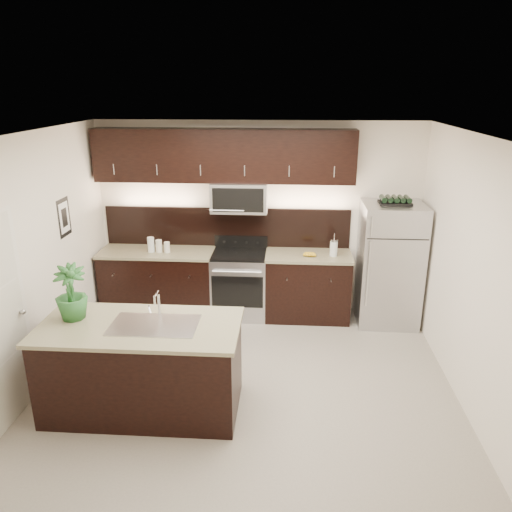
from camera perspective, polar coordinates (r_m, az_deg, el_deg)
The scene contains 12 objects.
ground at distance 5.78m, azimuth -1.01°, elevation -13.97°, with size 4.50×4.50×0.00m, color gray.
room_walls at distance 5.03m, azimuth -2.42°, elevation 2.25°, with size 4.52×4.02×2.71m.
counter_run at distance 7.10m, azimuth -3.54°, elevation -3.16°, with size 3.51×0.65×0.94m.
upper_fixtures at distance 6.79m, azimuth -3.45°, elevation 10.46°, with size 3.49×0.40×1.66m.
island at distance 5.23m, azimuth -12.82°, elevation -12.25°, with size 1.96×0.96×0.94m.
sink_faucet at distance 4.97m, azimuth -11.53°, elevation -7.55°, with size 0.84×0.50×0.28m.
refrigerator at distance 6.99m, azimuth 14.98°, elevation -0.94°, with size 0.81×0.73×1.67m, color #B2B2B7.
wine_rack at distance 6.75m, azimuth 15.62°, elevation 6.13°, with size 0.41×0.26×0.10m.
plant at distance 5.22m, azimuth -20.42°, elevation -3.93°, with size 0.31×0.31×0.56m, color #245B26.
canisters at distance 7.04m, azimuth -11.25°, elevation 1.17°, with size 0.31×0.10×0.21m.
french_press at distance 6.82m, azimuth 8.87°, elevation 0.94°, with size 0.11×0.11×0.31m.
bananas at distance 6.80m, azimuth 5.73°, elevation 0.25°, with size 0.18×0.14×0.06m, color gold.
Camera 1 is at (0.43, -4.83, 3.15)m, focal length 35.00 mm.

